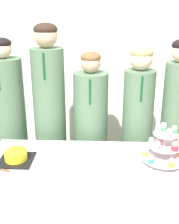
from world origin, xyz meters
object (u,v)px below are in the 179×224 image
(student_3, at_px, (137,129))
(student_4, at_px, (174,127))
(student_0, at_px, (10,127))
(student_1, at_px, (50,119))
(round_cake, at_px, (16,155))
(student_2, at_px, (91,133))
(cake_knife, at_px, (11,172))
(cupcake_stand, at_px, (164,146))

(student_3, bearing_deg, student_4, -0.00)
(student_0, distance_m, student_1, 0.39)
(round_cake, height_order, student_1, student_1)
(student_4, bearing_deg, student_2, 180.00)
(student_0, distance_m, student_4, 1.53)
(student_3, bearing_deg, student_2, 180.00)
(cake_knife, relative_size, student_2, 0.18)
(student_0, bearing_deg, student_4, -0.00)
(student_0, xyz_separation_m, student_4, (1.53, -0.00, 0.03))
(cake_knife, relative_size, student_4, 0.16)
(student_2, distance_m, student_4, 0.77)
(cake_knife, xyz_separation_m, student_0, (-0.25, 0.77, 0.00))
(student_2, relative_size, student_3, 0.97)
(student_1, bearing_deg, student_4, -0.00)
(student_2, relative_size, student_4, 0.93)
(student_2, bearing_deg, student_0, 180.00)
(student_3, bearing_deg, cake_knife, -140.60)
(student_1, xyz_separation_m, student_3, (0.80, -0.00, -0.09))
(student_0, height_order, student_1, student_1)
(cake_knife, height_order, student_2, student_2)
(student_2, height_order, student_4, student_4)
(cake_knife, xyz_separation_m, student_2, (0.51, 0.77, -0.05))
(student_1, xyz_separation_m, student_4, (1.15, -0.00, -0.05))
(student_2, bearing_deg, student_3, -0.00)
(cake_knife, bearing_deg, student_1, 98.52)
(round_cake, bearing_deg, student_2, 49.63)
(student_0, height_order, student_3, student_0)
(cake_knife, xyz_separation_m, student_4, (1.28, 0.77, 0.03))
(round_cake, height_order, cake_knife, round_cake)
(cake_knife, distance_m, student_0, 0.81)
(round_cake, relative_size, student_2, 0.17)
(cupcake_stand, bearing_deg, student_3, 101.03)
(cake_knife, distance_m, student_1, 0.79)
(cupcake_stand, bearing_deg, student_1, 146.88)
(cupcake_stand, distance_m, student_0, 1.45)
(round_cake, distance_m, cake_knife, 0.17)
(round_cake, xyz_separation_m, cake_knife, (0.01, -0.16, -0.05))
(cake_knife, bearing_deg, student_4, 49.65)
(student_4, bearing_deg, cake_knife, -148.91)
(student_3, bearing_deg, student_1, 180.00)
(round_cake, xyz_separation_m, student_2, (0.52, 0.61, -0.10))
(cake_knife, distance_m, student_2, 0.93)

